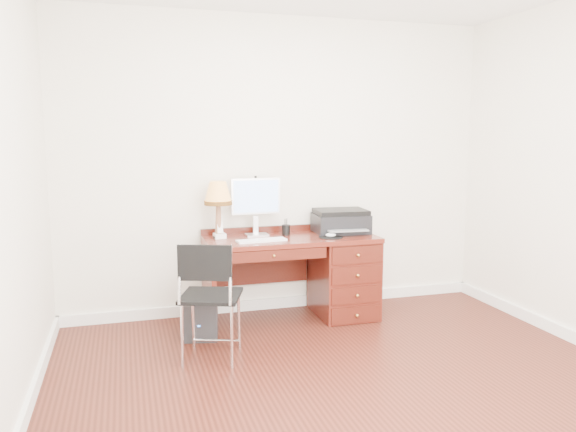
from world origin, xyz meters
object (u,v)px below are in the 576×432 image
object	(u,v)px
chair	(212,289)
equipment_box	(200,317)
printer	(341,221)
phone	(220,231)
monitor	(256,199)
leg_lamp	(218,197)
desk	(325,271)

from	to	relation	value
chair	equipment_box	size ratio (longest dim) A/B	2.66
printer	chair	distance (m)	1.59
printer	phone	distance (m)	1.12
phone	equipment_box	xyz separation A→B (m)	(-0.23, -0.33, -0.64)
monitor	leg_lamp	bearing A→B (deg)	-172.13
desk	leg_lamp	size ratio (longest dim) A/B	3.04
monitor	equipment_box	distance (m)	1.14
phone	equipment_box	size ratio (longest dim) A/B	0.61
desk	chair	xyz separation A→B (m)	(-1.13, -0.75, 0.13)
printer	leg_lamp	world-z (taller)	leg_lamp
monitor	printer	xyz separation A→B (m)	(0.78, -0.08, -0.22)
leg_lamp	chair	size ratio (longest dim) A/B	0.55
printer	equipment_box	xyz separation A→B (m)	(-1.34, -0.31, -0.69)
monitor	chair	bearing A→B (deg)	-122.06
desk	printer	xyz separation A→B (m)	(0.18, 0.07, 0.44)
printer	chair	size ratio (longest dim) A/B	0.57
desk	equipment_box	xyz separation A→B (m)	(-1.16, -0.24, -0.25)
chair	equipment_box	xyz separation A→B (m)	(-0.03, 0.51, -0.37)
equipment_box	leg_lamp	bearing A→B (deg)	67.33
phone	desk	bearing A→B (deg)	-11.65
chair	desk	bearing A→B (deg)	53.11
phone	printer	bearing A→B (deg)	-6.90
leg_lamp	chair	xyz separation A→B (m)	(-0.19, -0.85, -0.57)
chair	equipment_box	bearing A→B (deg)	112.80
desk	printer	distance (m)	0.48
printer	phone	bearing A→B (deg)	-176.83
leg_lamp	chair	world-z (taller)	leg_lamp
monitor	equipment_box	size ratio (longest dim) A/B	1.53
printer	monitor	bearing A→B (deg)	178.15
leg_lamp	phone	distance (m)	0.30
chair	phone	bearing A→B (deg)	96.26
equipment_box	chair	bearing A→B (deg)	-76.06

